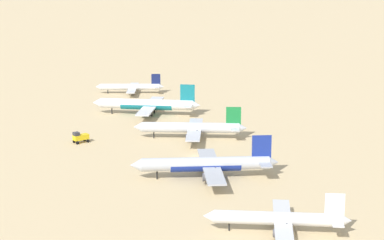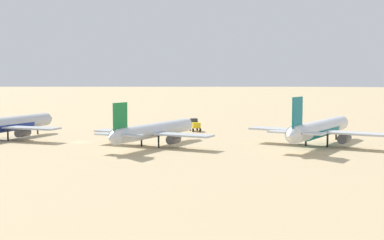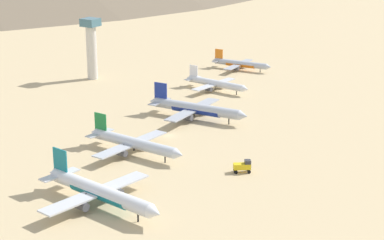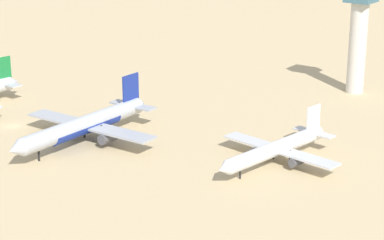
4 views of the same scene
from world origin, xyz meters
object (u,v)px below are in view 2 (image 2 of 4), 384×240
(parked_jet_3, at_px, (5,125))
(service_truck, at_px, (195,124))
(parked_jet_1, at_px, (320,129))
(parked_jet_2, at_px, (154,131))

(parked_jet_3, distance_m, service_truck, 56.28)
(parked_jet_1, bearing_deg, parked_jet_3, 102.23)
(parked_jet_2, relative_size, service_truck, 6.90)
(parked_jet_3, bearing_deg, parked_jet_1, -77.77)
(parked_jet_1, xyz_separation_m, parked_jet_2, (-15.61, 37.57, -0.37))
(parked_jet_2, bearing_deg, service_truck, 5.61)
(parked_jet_1, xyz_separation_m, parked_jet_3, (-17.58, 81.13, -0.12))
(parked_jet_1, bearing_deg, parked_jet_2, 112.56)
(parked_jet_3, bearing_deg, service_truck, -45.11)
(parked_jet_2, bearing_deg, parked_jet_3, 92.60)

